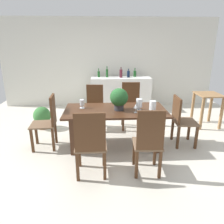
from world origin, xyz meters
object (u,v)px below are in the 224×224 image
Objects in this scene: wine_bottle_green at (121,73)px; potted_plant_floor at (42,117)px; chair_foot_end at (181,118)px; crystal_vase_center_near at (153,106)px; chair_far_right at (131,103)px; crystal_vase_left at (139,103)px; chair_head_end at (48,120)px; chair_far_left at (95,105)px; chair_near_left at (91,142)px; kitchen_counter at (121,94)px; wine_glass at (136,106)px; flower_centerpiece at (119,98)px; side_table at (208,102)px; dining_table at (115,116)px; wine_bottle_clear at (128,74)px; wine_bottle_tall at (107,73)px; crystal_vase_right at (82,103)px; wine_bottle_dark at (99,74)px; chair_near_right at (149,140)px; wine_bottle_amber at (135,74)px.

wine_bottle_green is 0.57× the size of potted_plant_floor.
crystal_vase_center_near is at bearing 113.04° from chair_foot_end.
chair_far_right is 4.86× the size of crystal_vase_left.
chair_head_end is at bearing -67.84° from potted_plant_floor.
chair_far_left is 1.36m from crystal_vase_left.
kitchen_counter is (0.73, 3.29, -0.10)m from chair_near_left.
chair_foot_end reaches higher than wine_glass.
flower_centerpiece reaches higher than side_table.
wine_bottle_clear is (0.53, 2.35, 0.44)m from dining_table.
potted_plant_floor is at bearing -176.52° from chair_far_right.
chair_foot_end is 0.73m from crystal_vase_center_near.
chair_near_left is 4.83× the size of crystal_vase_center_near.
chair_near_left is 1.13m from wine_glass.
crystal_vase_center_near and kitchen_counter have the same top height.
dining_table is 1.06m from chair_far_right.
crystal_vase_right is at bearing -103.33° from wine_bottle_tall.
chair_near_left reaches higher than potted_plant_floor.
chair_far_left is 4.05× the size of wine_bottle_dark.
wine_bottle_dark reaches higher than kitchen_counter.
kitchen_counter is at bearing 142.38° from chair_head_end.
wine_bottle_green is 0.96× the size of wine_bottle_tall.
chair_near_left is at bearing -113.12° from dining_table.
chair_near_right is at bearing -69.65° from flower_centerpiece.
side_table is (2.31, -1.44, -0.50)m from wine_bottle_tall.
crystal_vase_center_near is at bearing -15.11° from crystal_vase_right.
flower_centerpiece is at bearing -105.15° from wine_bottle_amber.
chair_far_right is 6.58× the size of wine_glass.
wine_bottle_clear is at bearing 62.72° from crystal_vase_right.
chair_near_left is (0.82, -0.98, 0.02)m from chair_head_end.
kitchen_counter is (1.55, 2.30, -0.08)m from chair_head_end.
kitchen_counter is (-0.11, 2.37, -0.39)m from crystal_vase_left.
crystal_vase_left is 0.13× the size of kitchen_counter.
flower_centerpiece is 2.07m from potted_plant_floor.
chair_foot_end is at bearing 0.24° from dining_table.
flower_centerpiece is at bearing -59.11° from chair_far_left.
crystal_vase_right is 0.66× the size of wine_bottle_amber.
dining_table is 0.46m from wine_glass.
dining_table is 2.45m from wine_bottle_clear.
crystal_vase_center_near is 1.99m from side_table.
wine_bottle_green is at bearing -85.46° from chair_near_right.
chair_head_end is 4.73× the size of crystal_vase_left.
chair_head_end is 1.27m from chair_far_left.
wine_glass is at bearing -89.26° from kitchen_counter.
chair_near_left reaches higher than side_table.
crystal_vase_right is at bearing 164.89° from crystal_vase_center_near.
wine_bottle_green is at bearing 67.01° from chair_far_left.
chair_near_left is 0.83m from chair_near_right.
chair_far_left is 1.94m from wine_bottle_amber.
wine_bottle_green reaches higher than chair_head_end.
potted_plant_floor is (-2.05, 1.01, -0.59)m from crystal_vase_left.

